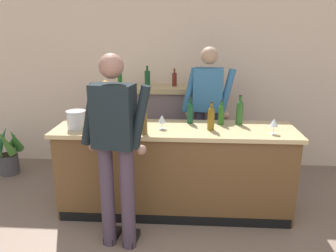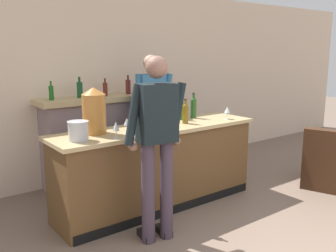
# 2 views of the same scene
# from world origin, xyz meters

# --- Properties ---
(wall_back_panel) EXTENTS (12.00, 0.07, 2.75)m
(wall_back_panel) POSITION_xyz_m (0.00, 3.85, 1.38)
(wall_back_panel) COLOR beige
(wall_back_panel) RESTS_ON ground_plane
(bar_counter) EXTENTS (2.59, 0.68, 0.99)m
(bar_counter) POSITION_xyz_m (-0.10, 2.41, 0.50)
(bar_counter) COLOR brown
(bar_counter) RESTS_ON ground_plane
(fireplace_stone) EXTENTS (1.54, 0.52, 1.52)m
(fireplace_stone) POSITION_xyz_m (-0.35, 3.59, 0.63)
(fireplace_stone) COLOR gray
(fireplace_stone) RESTS_ON ground_plane
(potted_plant_corner) EXTENTS (0.48, 0.47, 0.72)m
(potted_plant_corner) POSITION_xyz_m (-2.52, 3.25, 0.34)
(potted_plant_corner) COLOR #474548
(potted_plant_corner) RESTS_ON ground_plane
(person_customer) EXTENTS (0.65, 0.35, 1.82)m
(person_customer) POSITION_xyz_m (-0.60, 1.74, 1.01)
(person_customer) COLOR #413341
(person_customer) RESTS_ON ground_plane
(person_bartender) EXTENTS (0.66, 0.34, 1.81)m
(person_bartender) POSITION_xyz_m (0.28, 3.09, 1.00)
(person_bartender) COLOR #3C364A
(person_bartender) RESTS_ON ground_plane
(copper_dispenser) EXTENTS (0.25, 0.29, 0.50)m
(copper_dispenser) POSITION_xyz_m (-0.86, 2.51, 1.24)
(copper_dispenser) COLOR #B97533
(copper_dispenser) RESTS_ON bar_counter
(ice_bucket_steel) EXTENTS (0.21, 0.21, 0.19)m
(ice_bucket_steel) POSITION_xyz_m (-1.14, 2.32, 1.09)
(ice_bucket_steel) COLOR silver
(ice_bucket_steel) RESTS_ON bar_counter
(wine_bottle_burgundy_dark) EXTENTS (0.07, 0.07, 0.29)m
(wine_bottle_burgundy_dark) POSITION_xyz_m (0.06, 2.60, 1.12)
(wine_bottle_burgundy_dark) COLOR #104025
(wine_bottle_burgundy_dark) RESTS_ON bar_counter
(wine_bottle_rose_blush) EXTENTS (0.08, 0.08, 0.33)m
(wine_bottle_rose_blush) POSITION_xyz_m (0.60, 2.58, 1.14)
(wine_bottle_rose_blush) COLOR #254F1F
(wine_bottle_rose_blush) RESTS_ON bar_counter
(wine_bottle_merlot_tall) EXTENTS (0.07, 0.07, 0.32)m
(wine_bottle_merlot_tall) POSITION_xyz_m (-0.40, 2.17, 1.13)
(wine_bottle_merlot_tall) COLOR brown
(wine_bottle_merlot_tall) RESTS_ON bar_counter
(wine_bottle_riesling_slim) EXTENTS (0.06, 0.06, 0.27)m
(wine_bottle_riesling_slim) POSITION_xyz_m (0.40, 2.57, 1.11)
(wine_bottle_riesling_slim) COLOR #235717
(wine_bottle_riesling_slim) RESTS_ON bar_counter
(wine_bottle_port_short) EXTENTS (0.07, 0.07, 0.30)m
(wine_bottle_port_short) POSITION_xyz_m (0.28, 2.36, 1.12)
(wine_bottle_port_short) COLOR brown
(wine_bottle_port_short) RESTS_ON bar_counter
(wine_glass_front_right) EXTENTS (0.07, 0.07, 0.17)m
(wine_glass_front_right) POSITION_xyz_m (-0.58, 2.32, 1.10)
(wine_glass_front_right) COLOR silver
(wine_glass_front_right) RESTS_ON bar_counter
(wine_glass_mid_counter) EXTENTS (0.08, 0.08, 0.15)m
(wine_glass_mid_counter) POSITION_xyz_m (-0.23, 2.36, 1.09)
(wine_glass_mid_counter) COLOR silver
(wine_glass_mid_counter) RESTS_ON bar_counter
(wine_glass_back_row) EXTENTS (0.08, 0.08, 0.16)m
(wine_glass_back_row) POSITION_xyz_m (0.90, 2.26, 1.10)
(wine_glass_back_row) COLOR silver
(wine_glass_back_row) RESTS_ON bar_counter
(wine_glass_near_bucket) EXTENTS (0.07, 0.07, 0.17)m
(wine_glass_near_bucket) POSITION_xyz_m (-0.79, 2.17, 1.11)
(wine_glass_near_bucket) COLOR silver
(wine_glass_near_bucket) RESTS_ON bar_counter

